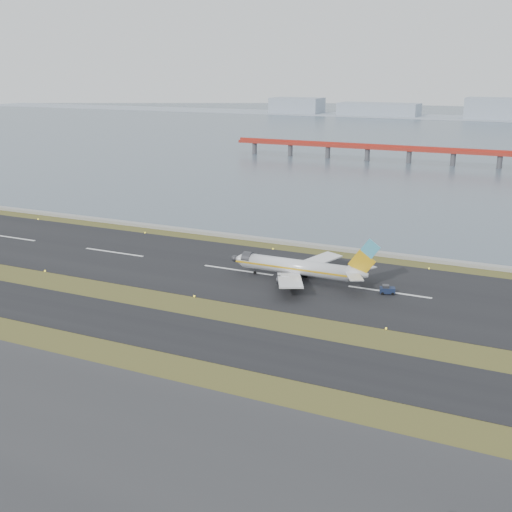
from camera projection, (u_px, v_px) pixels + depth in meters
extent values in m
plane|color=#3E481A|center=(177.00, 308.00, 141.79)|extent=(1000.00, 1000.00, 0.00)
cube|color=black|center=(146.00, 326.00, 131.37)|extent=(1000.00, 18.00, 0.10)
cube|color=black|center=(238.00, 270.00, 167.80)|extent=(1000.00, 45.00, 0.10)
cube|color=gray|center=(283.00, 242.00, 193.70)|extent=(1000.00, 2.50, 1.00)
cube|color=#4A576A|center=(468.00, 132.00, 540.87)|extent=(1400.00, 800.00, 1.30)
cube|color=#A2271B|center=(454.00, 152.00, 348.36)|extent=(260.00, 5.00, 1.60)
cube|color=#A2271B|center=(454.00, 149.00, 347.94)|extent=(260.00, 0.40, 1.40)
cylinder|color=#4C4C51|center=(290.00, 151.00, 389.07)|extent=(2.80, 2.80, 7.00)
cylinder|color=#4C4C51|center=(453.00, 160.00, 349.62)|extent=(2.80, 2.80, 7.00)
cube|color=#9BA8B7|center=(489.00, 119.00, 679.67)|extent=(1400.00, 80.00, 1.00)
cube|color=#9BA8B7|center=(297.00, 105.00, 767.56)|extent=(60.00, 35.00, 18.00)
cube|color=#9BA8B7|center=(379.00, 109.00, 727.03)|extent=(90.00, 35.00, 14.00)
cube|color=#9BA8B7|center=(501.00, 109.00, 672.48)|extent=(70.00, 35.00, 22.00)
cylinder|color=silver|center=(295.00, 267.00, 159.31)|extent=(28.00, 3.80, 3.80)
cone|color=silver|center=(239.00, 259.00, 165.72)|extent=(3.20, 3.80, 3.80)
cone|color=silver|center=(358.00, 274.00, 152.57)|extent=(5.00, 3.80, 3.80)
cube|color=gold|center=(292.00, 269.00, 157.64)|extent=(31.00, 0.06, 0.45)
cube|color=gold|center=(298.00, 265.00, 160.97)|extent=(31.00, 0.06, 0.45)
cube|color=silver|center=(290.00, 280.00, 151.23)|extent=(11.31, 15.89, 1.66)
cube|color=silver|center=(315.00, 262.00, 165.97)|extent=(11.31, 15.89, 1.66)
cylinder|color=#323337|center=(287.00, 281.00, 154.43)|extent=(4.20, 2.10, 2.10)
cylinder|color=#323337|center=(305.00, 268.00, 164.84)|extent=(4.20, 2.10, 2.10)
cube|color=gold|center=(362.00, 263.00, 151.42)|extent=(6.80, 0.35, 6.85)
cube|color=#46A8C8|center=(370.00, 249.00, 149.61)|extent=(4.85, 0.37, 4.90)
cube|color=silver|center=(355.00, 277.00, 149.01)|extent=(5.64, 6.80, 0.22)
cube|color=silver|center=(364.00, 268.00, 155.60)|extent=(5.64, 6.80, 0.22)
cylinder|color=black|center=(255.00, 273.00, 164.68)|extent=(0.80, 0.28, 0.80)
cylinder|color=black|center=(296.00, 282.00, 157.09)|extent=(1.00, 0.38, 1.00)
cylinder|color=black|center=(304.00, 276.00, 161.95)|extent=(1.00, 0.38, 1.00)
cube|color=#16203C|center=(387.00, 290.00, 149.99)|extent=(3.91, 2.98, 1.30)
cube|color=#323337|center=(386.00, 287.00, 149.79)|extent=(1.97, 2.03, 0.76)
cylinder|color=black|center=(382.00, 294.00, 149.45)|extent=(0.82, 0.56, 0.76)
cylinder|color=black|center=(382.00, 291.00, 151.10)|extent=(0.82, 0.56, 0.76)
cylinder|color=black|center=(393.00, 294.00, 149.20)|extent=(0.82, 0.56, 0.76)
cylinder|color=black|center=(392.00, 292.00, 150.86)|extent=(0.82, 0.56, 0.76)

